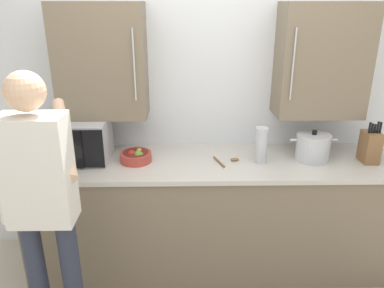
{
  "coord_description": "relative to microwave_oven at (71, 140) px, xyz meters",
  "views": [
    {
      "loc": [
        -0.2,
        -1.69,
        2.02
      ],
      "look_at": [
        -0.15,
        0.8,
        1.07
      ],
      "focal_mm": 34.91,
      "sensor_mm": 36.0,
      "label": 1
    }
  ],
  "objects": [
    {
      "name": "knife_block",
      "position": [
        2.18,
        -0.08,
        -0.03
      ],
      "size": [
        0.11,
        0.15,
        0.32
      ],
      "color": "brown",
      "rests_on": "counter_unit"
    },
    {
      "name": "fruit_bowl",
      "position": [
        0.47,
        -0.05,
        -0.11
      ],
      "size": [
        0.23,
        0.23,
        0.1
      ],
      "color": "#AD3D33",
      "rests_on": "counter_unit"
    },
    {
      "name": "back_wall_tiled",
      "position": [
        1.04,
        0.3,
        0.4
      ],
      "size": [
        3.76,
        0.44,
        2.84
      ],
      "color": "silver",
      "rests_on": "ground_plane"
    },
    {
      "name": "thermos_flask",
      "position": [
        1.39,
        -0.08,
        -0.02
      ],
      "size": [
        0.09,
        0.09,
        0.26
      ],
      "color": "#B7BABF",
      "rests_on": "counter_unit"
    },
    {
      "name": "wooden_spoon",
      "position": [
        1.15,
        -0.07,
        -0.14
      ],
      "size": [
        0.19,
        0.19,
        0.02
      ],
      "color": "brown",
      "rests_on": "counter_unit"
    },
    {
      "name": "microwave_oven",
      "position": [
        0.0,
        0.0,
        0.0
      ],
      "size": [
        0.5,
        0.38,
        0.3
      ],
      "color": "#B7BABF",
      "rests_on": "counter_unit"
    },
    {
      "name": "person_figure",
      "position": [
        0.07,
        -0.8,
        -0.04
      ],
      "size": [
        0.44,
        0.61,
        1.72
      ],
      "color": "#282D3D",
      "rests_on": "ground_plane"
    },
    {
      "name": "stock_pot",
      "position": [
        1.78,
        -0.04,
        -0.05
      ],
      "size": [
        0.35,
        0.25,
        0.23
      ],
      "color": "#B7BABF",
      "rests_on": "counter_unit"
    },
    {
      "name": "counter_unit",
      "position": [
        1.04,
        -0.04,
        -0.61
      ],
      "size": [
        2.78,
        0.69,
        0.92
      ],
      "color": "#756651",
      "rests_on": "ground_plane"
    }
  ]
}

